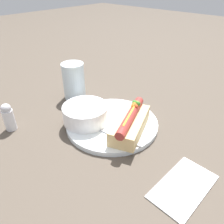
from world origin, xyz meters
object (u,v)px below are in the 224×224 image
(soup_bowl, at_px, (85,113))
(salt_shaker, at_px, (8,117))
(spoon, at_px, (98,129))
(hot_dog, at_px, (130,123))
(drinking_glass, at_px, (74,81))

(soup_bowl, bearing_deg, salt_shaker, 137.68)
(spoon, height_order, salt_shaker, salt_shaker)
(spoon, distance_m, salt_shaker, 0.24)
(spoon, bearing_deg, hot_dog, -149.76)
(soup_bowl, height_order, salt_shaker, salt_shaker)
(hot_dog, xyz_separation_m, salt_shaker, (-0.20, 0.25, 0.00))
(soup_bowl, xyz_separation_m, drinking_glass, (0.08, 0.15, 0.02))
(spoon, relative_size, salt_shaker, 2.24)
(spoon, xyz_separation_m, salt_shaker, (-0.14, 0.19, 0.02))
(hot_dog, height_order, soup_bowl, hot_dog)
(hot_dog, relative_size, soup_bowl, 1.40)
(soup_bowl, relative_size, salt_shaker, 1.55)
(hot_dog, xyz_separation_m, drinking_glass, (0.04, 0.26, 0.02))
(soup_bowl, relative_size, drinking_glass, 1.02)
(drinking_glass, relative_size, salt_shaker, 1.52)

